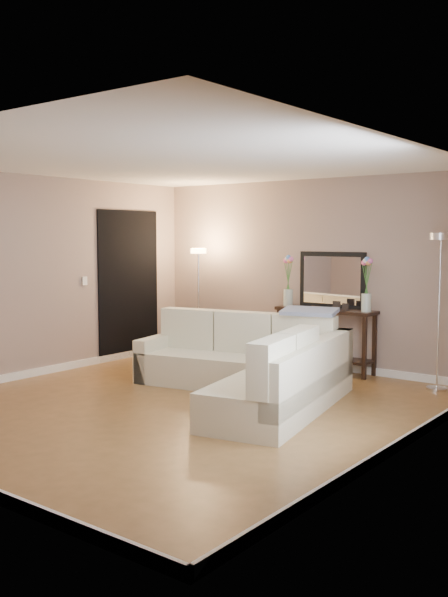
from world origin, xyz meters
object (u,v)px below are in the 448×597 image
Objects in this scene: sectional_sofa at (254,368)px; floor_lamp_unlit at (440,280)px; floor_lamp_lit at (199,281)px; console_table at (320,336)px.

floor_lamp_unlit is (1.55, 1.58, 0.98)m from sectional_sofa.
sectional_sofa is at bearing -36.21° from floor_lamp_lit.
floor_lamp_lit is (-1.94, -0.22, 0.67)m from console_table.
console_table is (-0.12, 1.73, 0.15)m from sectional_sofa.
floor_lamp_lit reaches higher than console_table.
floor_lamp_unlit is at bearing 45.71° from sectional_sofa.
console_table is at bearing 175.08° from floor_lamp_unlit.
floor_lamp_lit is (-2.06, 1.51, 0.83)m from sectional_sofa.
sectional_sofa is 2.13× the size of console_table.
sectional_sofa is at bearing -86.00° from console_table.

